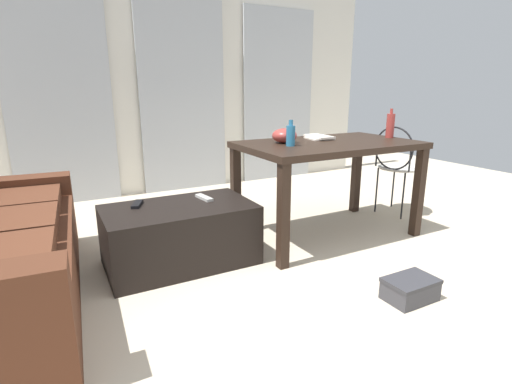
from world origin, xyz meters
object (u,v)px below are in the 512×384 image
Objects in this scene: shoebox at (410,289)px; bowl at (284,136)px; craft_table at (328,154)px; book_stack at (319,137)px; bottle_near at (390,125)px; tv_remote_secondary at (137,204)px; bottle_far at (291,135)px; coffee_table at (180,235)px; tv_remote_primary at (204,198)px; wire_chair at (397,161)px.

bowl is at bearing 95.89° from shoebox.
book_stack is (0.04, 0.19, 0.12)m from craft_table.
bottle_near is 2.22m from tv_remote_secondary.
bottle_near reaches higher than tv_remote_secondary.
shoebox is (1.30, -1.28, -0.37)m from tv_remote_secondary.
bottle_far is 1.13× the size of tv_remote_secondary.
craft_table is 0.68m from bottle_near.
bowl reaches higher than shoebox.
coffee_table is 3.33× the size of shoebox.
bottle_near is at bearing 51.08° from shoebox.
bowl is 1.07× the size of tv_remote_primary.
bowl reaches higher than craft_table.
bottle_near is 1.26× the size of bowl.
tv_remote_secondary is (-0.47, 0.07, 0.00)m from tv_remote_primary.
bottle_near is at bearing 0.51° from bottle_far.
coffee_table is at bearing -173.31° from book_stack.
tv_remote_primary is (-1.09, -0.07, -0.37)m from book_stack.
shoebox is at bearing -64.41° from tv_remote_primary.
bowl is at bearing 5.68° from coffee_table.
coffee_table is 5.95× the size of tv_remote_secondary.
bottle_far reaches higher than craft_table.
tv_remote_primary is at bearing -179.18° from bowl.
bottle_far is (-1.04, -0.01, -0.02)m from bottle_near.
book_stack reaches higher than shoebox.
tv_remote_primary reaches higher than shoebox.
shoebox is (-1.16, -1.23, -0.47)m from wire_chair.
bottle_far reaches higher than book_stack.
wire_chair is 4.47× the size of bottle_far.
tv_remote_primary is 1.08× the size of tv_remote_secondary.
tv_remote_primary is at bearing -176.21° from book_stack.
bottle_far is 0.80m from tv_remote_primary.
bottle_far is at bearing -152.83° from book_stack.
bottle_far is 0.63× the size of shoebox.
tv_remote_primary is (-1.99, -0.01, -0.10)m from wire_chair.
wire_chair reaches higher than book_stack.
bottle_near is 0.82× the size of shoebox.
book_stack is at bearing 78.44° from shoebox.
bottle_near is at bearing -19.73° from book_stack.
wire_chair is 2.46m from tv_remote_secondary.
wire_chair is 2.83× the size of shoebox.
tv_remote_secondary is 0.56× the size of shoebox.
coffee_table is at bearing -168.22° from tv_remote_primary.
coffee_table is at bearing -177.62° from wire_chair.
bottle_far is (0.87, -0.07, 0.66)m from coffee_table.
coffee_table is 2.03m from bottle_near.
wire_chair is at bearing 7.65° from craft_table.
bowl reaches higher than tv_remote_primary.
bowl is (0.92, 0.09, 0.64)m from coffee_table.
craft_table reaches higher than shoebox.
craft_table is 8.31× the size of tv_remote_secondary.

